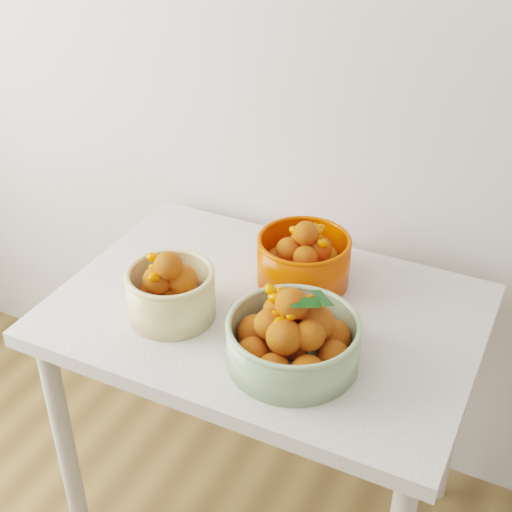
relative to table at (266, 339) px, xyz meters
The scene contains 4 objects.
table is the anchor object (origin of this frame).
bowl_cream 0.28m from the table, 146.97° to the right, with size 0.23×0.23×0.18m.
bowl_green 0.25m from the table, 47.79° to the right, with size 0.36×0.36×0.19m.
bowl_orange 0.22m from the table, 76.83° to the left, with size 0.28×0.28×0.17m.
Camera 1 is at (0.25, 0.36, 1.78)m, focal length 50.00 mm.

